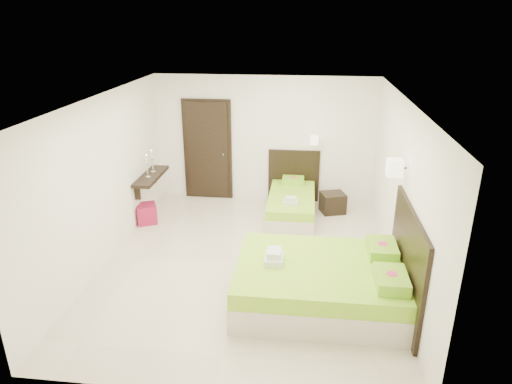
# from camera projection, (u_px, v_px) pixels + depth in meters

# --- Properties ---
(floor) EXTENTS (5.50, 5.50, 0.00)m
(floor) POSITION_uv_depth(u_px,v_px,m) (248.00, 262.00, 7.31)
(floor) COLOR beige
(floor) RESTS_ON ground
(bed_single) EXTENTS (1.06, 1.77, 1.46)m
(bed_single) POSITION_uv_depth(u_px,v_px,m) (292.00, 202.00, 8.94)
(bed_single) COLOR beige
(bed_single) RESTS_ON ground
(bed_double) EXTENTS (2.27, 1.93, 1.87)m
(bed_double) POSITION_uv_depth(u_px,v_px,m) (326.00, 281.00, 6.18)
(bed_double) COLOR beige
(bed_double) RESTS_ON ground
(nightstand) EXTENTS (0.55, 0.52, 0.40)m
(nightstand) POSITION_uv_depth(u_px,v_px,m) (333.00, 203.00, 9.10)
(nightstand) COLOR black
(nightstand) RESTS_ON ground
(ottoman) EXTENTS (0.48, 0.48, 0.36)m
(ottoman) POSITION_uv_depth(u_px,v_px,m) (147.00, 214.00, 8.65)
(ottoman) COLOR maroon
(ottoman) RESTS_ON ground
(door) EXTENTS (1.02, 0.15, 2.14)m
(door) POSITION_uv_depth(u_px,v_px,m) (208.00, 150.00, 9.55)
(door) COLOR black
(door) RESTS_ON ground
(console_shelf) EXTENTS (0.35, 1.20, 0.78)m
(console_shelf) POSITION_uv_depth(u_px,v_px,m) (150.00, 176.00, 8.71)
(console_shelf) COLOR black
(console_shelf) RESTS_ON ground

